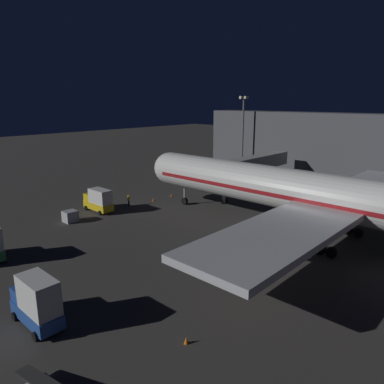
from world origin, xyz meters
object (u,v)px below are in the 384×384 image
cargo_truck_aft (99,200)px  traffic_cone_wingtip_svc_side (186,340)px  baggage_container_mid_row (70,216)px  catering_truck (37,301)px  airliner_at_gate (331,198)px  ground_crew_marshaller_fwd (129,200)px  apron_floodlight_mast (243,131)px  traffic_cone_nose_port (171,195)px  traffic_cone_nose_starboard (153,199)px  jet_bridge (247,165)px

cargo_truck_aft → traffic_cone_wingtip_svc_side: (13.95, 32.51, -1.56)m
baggage_container_mid_row → traffic_cone_wingtip_svc_side: size_ratio=3.29×
catering_truck → baggage_container_mid_row: 25.62m
airliner_at_gate → catering_truck: airliner_at_gate is taller
ground_crew_marshaller_fwd → traffic_cone_wingtip_svc_side: size_ratio=3.47×
apron_floodlight_mast → traffic_cone_nose_port: apron_floodlight_mast is taller
traffic_cone_nose_port → traffic_cone_nose_starboard: (4.40, 0.00, 0.00)m
traffic_cone_nose_starboard → traffic_cone_nose_port: bearing=180.0°
airliner_at_gate → jet_bridge: size_ratio=2.86×
jet_bridge → catering_truck: bearing=13.9°
traffic_cone_nose_starboard → cargo_truck_aft: bearing=-10.1°
airliner_at_gate → traffic_cone_wingtip_svc_side: airliner_at_gate is taller
traffic_cone_nose_port → traffic_cone_nose_starboard: size_ratio=1.00×
traffic_cone_nose_port → traffic_cone_nose_starboard: 4.40m
airliner_at_gate → baggage_container_mid_row: bearing=-59.8°
baggage_container_mid_row → traffic_cone_nose_starboard: baggage_container_mid_row is taller
jet_bridge → cargo_truck_aft: jet_bridge is taller
cargo_truck_aft → traffic_cone_wingtip_svc_side: bearing=66.8°
jet_bridge → cargo_truck_aft: size_ratio=3.83×
cargo_truck_aft → traffic_cone_nose_starboard: 10.10m
jet_bridge → traffic_cone_wingtip_svc_side: (37.62, 20.87, -5.52)m
jet_bridge → apron_floodlight_mast: apron_floodlight_mast is taller
jet_bridge → traffic_cone_wingtip_svc_side: 43.38m
ground_crew_marshaller_fwd → jet_bridge: bearing=150.2°
airliner_at_gate → baggage_container_mid_row: 35.60m
apron_floodlight_mast → traffic_cone_nose_port: bearing=2.2°
catering_truck → traffic_cone_nose_starboard: (-30.00, -20.75, -1.79)m
cargo_truck_aft → traffic_cone_nose_starboard: bearing=169.9°
ground_crew_marshaller_fwd → cargo_truck_aft: bearing=-11.0°
catering_truck → ground_crew_marshaller_fwd: 33.20m
cargo_truck_aft → traffic_cone_nose_port: 14.42m
traffic_cone_nose_starboard → traffic_cone_wingtip_svc_side: (23.78, 30.77, 0.00)m
jet_bridge → catering_truck: size_ratio=4.06×
apron_floodlight_mast → ground_crew_marshaller_fwd: apron_floodlight_mast is taller
traffic_cone_nose_port → traffic_cone_wingtip_svc_side: size_ratio=1.00×
apron_floodlight_mast → traffic_cone_nose_port: (23.30, 0.91, -10.16)m
baggage_container_mid_row → traffic_cone_wingtip_svc_side: (8.23, 31.13, -0.54)m
baggage_container_mid_row → airliner_at_gate: bearing=120.2°
airliner_at_gate → baggage_container_mid_row: (17.75, -30.48, -4.86)m
cargo_truck_aft → traffic_cone_nose_starboard: cargo_truck_aft is taller
airliner_at_gate → ground_crew_marshaller_fwd: bearing=-77.4°
jet_bridge → baggage_container_mid_row: (29.40, -10.27, -4.98)m
cargo_truck_aft → ground_crew_marshaller_fwd: size_ratio=2.96×
jet_bridge → traffic_cone_wingtip_svc_side: jet_bridge is taller
apron_floodlight_mast → catering_truck: size_ratio=3.38×
traffic_cone_nose_starboard → traffic_cone_wingtip_svc_side: size_ratio=1.00×
cargo_truck_aft → baggage_container_mid_row: (5.72, 1.38, -1.02)m
airliner_at_gate → apron_floodlight_mast: 40.44m
jet_bridge → baggage_container_mid_row: bearing=-19.3°
catering_truck → traffic_cone_wingtip_svc_side: catering_truck is taller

